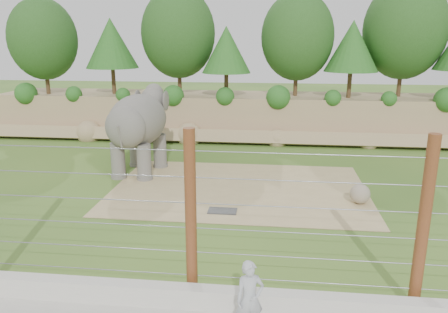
# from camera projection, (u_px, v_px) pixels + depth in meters

# --- Properties ---
(ground) EXTENTS (90.00, 90.00, 0.00)m
(ground) POSITION_uv_depth(u_px,v_px,m) (217.00, 218.00, 14.62)
(ground) COLOR #3D6125
(ground) RESTS_ON ground
(back_embankment) EXTENTS (30.00, 5.52, 8.77)m
(back_embankment) POSITION_uv_depth(u_px,v_px,m) (255.00, 70.00, 25.65)
(back_embankment) COLOR tan
(back_embankment) RESTS_ON ground
(dirt_patch) EXTENTS (10.00, 7.00, 0.02)m
(dirt_patch) POSITION_uv_depth(u_px,v_px,m) (239.00, 189.00, 17.43)
(dirt_patch) COLOR tan
(dirt_patch) RESTS_ON ground
(drain_grate) EXTENTS (1.00, 0.60, 0.03)m
(drain_grate) POSITION_uv_depth(u_px,v_px,m) (222.00, 211.00, 15.14)
(drain_grate) COLOR #262628
(drain_grate) RESTS_ON dirt_patch
(elephant) EXTENTS (2.35, 4.67, 3.65)m
(elephant) POSITION_uv_depth(u_px,v_px,m) (139.00, 132.00, 19.12)
(elephant) COLOR #57544D
(elephant) RESTS_ON ground
(stone_ball) EXTENTS (0.73, 0.73, 0.73)m
(stone_ball) POSITION_uv_depth(u_px,v_px,m) (360.00, 194.00, 15.78)
(stone_ball) COLOR gray
(stone_ball) RESTS_ON dirt_patch
(retaining_wall) EXTENTS (26.00, 0.35, 0.50)m
(retaining_wall) POSITION_uv_depth(u_px,v_px,m) (188.00, 297.00, 9.76)
(retaining_wall) COLOR beige
(retaining_wall) RESTS_ON ground
(barrier_fence) EXTENTS (20.26, 0.26, 4.00)m
(barrier_fence) POSITION_uv_depth(u_px,v_px,m) (191.00, 215.00, 9.78)
(barrier_fence) COLOR #5F291A
(barrier_fence) RESTS_ON ground
(zookeeper) EXTENTS (0.68, 0.57, 1.61)m
(zookeeper) POSITION_uv_depth(u_px,v_px,m) (250.00, 299.00, 8.71)
(zookeeper) COLOR silver
(zookeeper) RESTS_ON walkway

